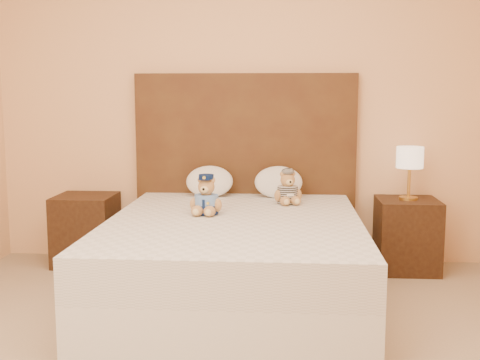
# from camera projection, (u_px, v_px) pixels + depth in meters

# --- Properties ---
(bed) EXTENTS (1.60, 2.00, 0.55)m
(bed) POSITION_uv_depth(u_px,v_px,m) (235.00, 260.00, 3.88)
(bed) COLOR white
(bed) RESTS_ON ground
(headboard) EXTENTS (1.75, 0.08, 1.50)m
(headboard) POSITION_uv_depth(u_px,v_px,m) (245.00, 168.00, 4.81)
(headboard) COLOR #503418
(headboard) RESTS_ON ground
(nightstand_left) EXTENTS (0.45, 0.45, 0.55)m
(nightstand_left) POSITION_uv_depth(u_px,v_px,m) (86.00, 230.00, 4.76)
(nightstand_left) COLOR #382312
(nightstand_left) RESTS_ON ground
(nightstand_right) EXTENTS (0.45, 0.45, 0.55)m
(nightstand_right) POSITION_uv_depth(u_px,v_px,m) (407.00, 235.00, 4.57)
(nightstand_right) COLOR #382312
(nightstand_right) RESTS_ON ground
(lamp) EXTENTS (0.20, 0.20, 0.40)m
(lamp) POSITION_uv_depth(u_px,v_px,m) (410.00, 160.00, 4.49)
(lamp) COLOR gold
(lamp) RESTS_ON nightstand_right
(teddy_police) EXTENTS (0.26, 0.25, 0.26)m
(teddy_police) POSITION_uv_depth(u_px,v_px,m) (206.00, 195.00, 3.96)
(teddy_police) COLOR #A87541
(teddy_police) RESTS_ON bed
(teddy_prisoner) EXTENTS (0.27, 0.26, 0.24)m
(teddy_prisoner) POSITION_uv_depth(u_px,v_px,m) (288.00, 187.00, 4.34)
(teddy_prisoner) COLOR #A87541
(teddy_prisoner) RESTS_ON bed
(pillow_left) EXTENTS (0.37, 0.24, 0.26)m
(pillow_left) POSITION_uv_depth(u_px,v_px,m) (209.00, 180.00, 4.66)
(pillow_left) COLOR white
(pillow_left) RESTS_ON bed
(pillow_right) EXTENTS (0.37, 0.24, 0.26)m
(pillow_right) POSITION_uv_depth(u_px,v_px,m) (278.00, 181.00, 4.62)
(pillow_right) COLOR white
(pillow_right) RESTS_ON bed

